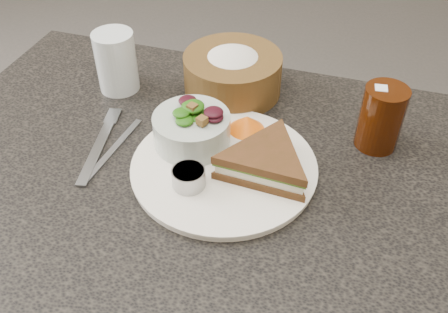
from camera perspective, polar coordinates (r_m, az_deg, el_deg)
dining_table at (r=1.11m, az=-1.83°, el=-15.94°), size 1.00×0.70×0.75m
dinner_plate at (r=0.81m, az=-0.00°, el=-1.25°), size 0.30×0.30×0.01m
sandwich at (r=0.78m, az=4.81°, el=-0.64°), size 0.18×0.18×0.05m
salad_bowl at (r=0.83m, az=-3.72°, el=3.62°), size 0.14×0.14×0.07m
dressing_ramekin at (r=0.76m, az=-4.06°, el=-2.44°), size 0.07×0.07×0.03m
orange_wedge at (r=0.87m, az=2.62°, el=3.84°), size 0.08×0.08×0.03m
fork at (r=0.88m, az=-14.22°, el=0.88°), size 0.05×0.18×0.00m
knife at (r=0.87m, az=-12.50°, el=0.83°), size 0.03×0.17×0.00m
bread_basket at (r=0.97m, az=0.99°, el=10.11°), size 0.20×0.20×0.11m
cola_glass at (r=0.87m, az=17.59°, el=4.57°), size 0.09×0.09×0.12m
water_glass at (r=0.99m, az=-12.21°, el=10.55°), size 0.10×0.10×0.12m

